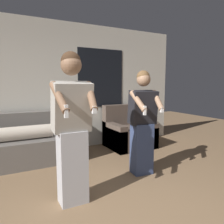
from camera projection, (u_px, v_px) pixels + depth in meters
wall_back at (51, 87)px, 4.51m from camera, size 6.10×0.07×2.70m
couch at (19, 145)px, 3.91m from camera, size 2.05×0.86×0.89m
armchair at (129, 133)px, 4.95m from camera, size 0.98×0.85×0.94m
person_left at (72, 128)px, 2.51m from camera, size 0.50×0.48×1.78m
person_right at (143, 123)px, 3.39m from camera, size 0.47×0.50×1.62m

